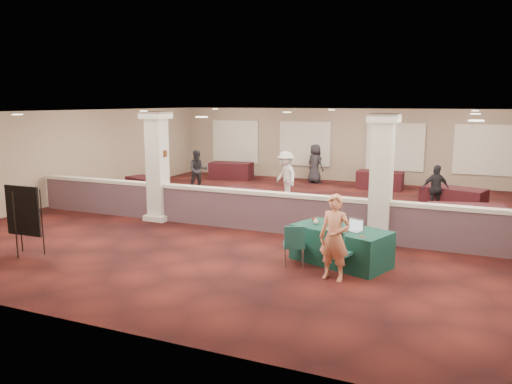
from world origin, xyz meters
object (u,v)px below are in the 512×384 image
at_px(far_table_front_left, 147,186).
at_px(attendee_c, 435,189).
at_px(conf_chair_main, 337,249).
at_px(woman, 335,238).
at_px(far_table_back_center, 380,180).
at_px(attendee_b, 286,175).
at_px(near_table, 341,246).
at_px(far_table_back_left, 231,171).
at_px(far_table_back_right, 453,200).
at_px(attendee_a, 198,170).
at_px(easel_board, 23,211).
at_px(attendee_d, 315,164).
at_px(far_table_front_center, 247,202).
at_px(conf_chair_side, 294,242).
at_px(far_table_front_right, 467,220).

bearing_deg(far_table_front_left, attendee_c, 5.80).
height_order(conf_chair_main, woman, woman).
relative_size(far_table_back_center, attendee_b, 1.03).
relative_size(far_table_back_center, attendee_c, 1.17).
xyz_separation_m(near_table, conf_chair_main, (0.12, -0.85, 0.18)).
xyz_separation_m(far_table_front_left, far_table_back_left, (1.21, 4.78, 0.05)).
bearing_deg(far_table_back_right, attendee_a, 178.93).
height_order(near_table, far_table_back_center, near_table).
relative_size(near_table, attendee_a, 1.29).
height_order(easel_board, attendee_d, attendee_d).
bearing_deg(easel_board, far_table_front_center, 62.74).
bearing_deg(attendee_d, conf_chair_side, 131.54).
height_order(far_table_front_center, attendee_d, attendee_d).
distance_m(far_table_back_left, attendee_b, 5.27).
distance_m(conf_chair_main, attendee_c, 7.15).
relative_size(easel_board, woman, 0.94).
distance_m(far_table_front_left, far_table_front_right, 11.31).
xyz_separation_m(woman, far_table_front_center, (-4.05, 4.75, -0.48)).
bearing_deg(far_table_back_left, far_table_back_center, 0.00).
bearing_deg(conf_chair_side, attendee_d, 82.90).
height_order(conf_chair_side, far_table_back_left, conf_chair_side).
bearing_deg(far_table_front_center, attendee_b, 83.02).
xyz_separation_m(near_table, far_table_back_right, (2.05, 6.60, -0.01)).
distance_m(easel_board, attendee_a, 9.11).
bearing_deg(far_table_front_left, far_table_back_right, 7.85).
relative_size(far_table_back_center, far_table_back_right, 0.94).
distance_m(conf_chair_side, far_table_front_center, 5.29).
bearing_deg(conf_chair_main, near_table, 114.81).
relative_size(conf_chair_main, far_table_front_center, 0.52).
relative_size(easel_board, attendee_a, 1.01).
height_order(far_table_front_right, far_table_back_center, far_table_front_right).
relative_size(far_table_front_center, attendee_d, 1.10).
distance_m(attendee_b, attendee_c, 5.12).
xyz_separation_m(conf_chair_side, far_table_back_right, (2.91, 7.20, -0.15)).
bearing_deg(woman, conf_chair_main, 98.46).
height_order(far_table_back_right, attendee_b, attendee_b).
distance_m(far_table_back_left, far_table_back_center, 6.69).
bearing_deg(conf_chair_side, near_table, 13.22).
bearing_deg(far_table_front_left, conf_chair_main, -34.00).
xyz_separation_m(near_table, far_table_back_center, (-0.83, 9.90, -0.03)).
bearing_deg(far_table_back_left, far_table_back_right, -19.04).
bearing_deg(near_table, attendee_c, 96.28).
bearing_deg(near_table, far_table_back_right, 92.88).
bearing_deg(far_table_front_center, far_table_front_left, 163.55).
height_order(conf_chair_main, far_table_front_left, conf_chair_main).
bearing_deg(far_table_back_right, far_table_front_left, -172.15).
relative_size(far_table_back_right, attendee_b, 1.09).
relative_size(far_table_back_left, attendee_a, 1.18).
distance_m(far_table_front_center, attendee_c, 5.99).
relative_size(conf_chair_main, conf_chair_side, 1.06).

